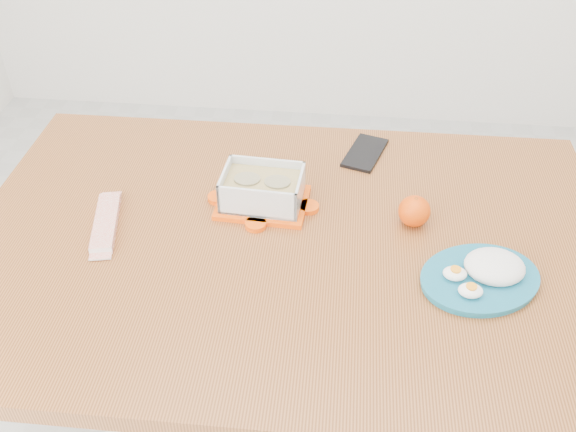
# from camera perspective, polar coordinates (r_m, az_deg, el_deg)

# --- Properties ---
(ground) EXTENTS (3.50, 3.50, 0.00)m
(ground) POSITION_cam_1_polar(r_m,az_deg,el_deg) (1.94, 4.01, -17.88)
(ground) COLOR #B7B7B2
(ground) RESTS_ON ground
(dining_table) EXTENTS (1.35, 0.90, 0.75)m
(dining_table) POSITION_cam_1_polar(r_m,az_deg,el_deg) (1.38, 0.00, -4.69)
(dining_table) COLOR #98592B
(dining_table) RESTS_ON ground
(food_container) EXTENTS (0.20, 0.16, 0.08)m
(food_container) POSITION_cam_1_polar(r_m,az_deg,el_deg) (1.39, -2.29, 2.35)
(food_container) COLOR #FF5107
(food_container) RESTS_ON dining_table
(orange_fruit) EXTENTS (0.07, 0.07, 0.07)m
(orange_fruit) POSITION_cam_1_polar(r_m,az_deg,el_deg) (1.37, 11.17, 0.43)
(orange_fruit) COLOR #FF5205
(orange_fruit) RESTS_ON dining_table
(rice_plate) EXTENTS (0.31, 0.31, 0.06)m
(rice_plate) POSITION_cam_1_polar(r_m,az_deg,el_deg) (1.28, 17.11, -4.85)
(rice_plate) COLOR #176582
(rice_plate) RESTS_ON dining_table
(candy_bar) EXTENTS (0.08, 0.19, 0.02)m
(candy_bar) POSITION_cam_1_polar(r_m,az_deg,el_deg) (1.40, -15.89, -0.55)
(candy_bar) COLOR red
(candy_bar) RESTS_ON dining_table
(smartphone) EXTENTS (0.12, 0.17, 0.01)m
(smartphone) POSITION_cam_1_polar(r_m,az_deg,el_deg) (1.58, 6.85, 5.60)
(smartphone) COLOR black
(smartphone) RESTS_ON dining_table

